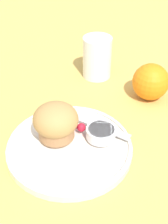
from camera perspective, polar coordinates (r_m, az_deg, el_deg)
The scene contains 8 objects.
ground_plane at distance 0.59m, azimuth -3.05°, elevation -5.31°, with size 3.00×3.00×0.00m, color tan.
plate at distance 0.56m, azimuth -2.67°, elevation -6.38°, with size 0.22×0.22×0.02m.
muffin at distance 0.55m, azimuth -5.18°, elevation -1.81°, with size 0.08×0.08×0.07m.
cream_ramekin at distance 0.56m, azimuth 3.12°, elevation -3.73°, with size 0.05×0.05×0.02m.
berry_pair at distance 0.57m, azimuth -1.19°, elevation -2.63°, with size 0.03×0.02×0.02m.
butter_knife at distance 0.59m, azimuth 0.90°, elevation -1.85°, with size 0.17×0.03×0.00m.
orange_fruit at distance 0.69m, azimuth 12.11°, elevation 5.42°, with size 0.08×0.08×0.08m.
juice_glass at distance 0.75m, azimuth 2.40°, elevation 9.96°, with size 0.07×0.07×0.10m.
Camera 1 is at (0.21, -0.37, 0.40)m, focal length 50.00 mm.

